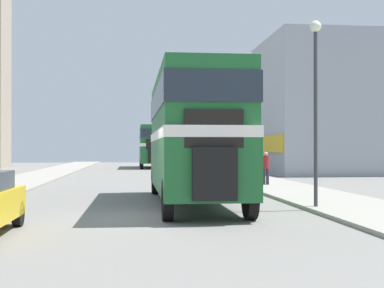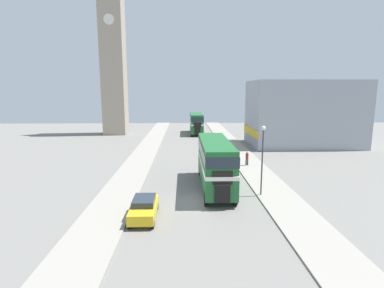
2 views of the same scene
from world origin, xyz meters
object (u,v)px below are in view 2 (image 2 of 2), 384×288
Objects in this scene: double_decker_bus at (215,160)px; car_parked_near at (144,208)px; street_lamp at (263,150)px; bus_distant at (196,122)px; church_tower at (113,40)px; pedestrian_walking at (247,158)px.

car_parked_near is at bearing -131.13° from double_decker_bus.
street_lamp reaches higher than double_decker_bus.
bus_distant reaches higher than car_parked_near.
bus_distant is 0.27× the size of church_tower.
double_decker_bus is 9.22m from pedestrian_walking.
street_lamp is at bearing -95.24° from pedestrian_walking.
double_decker_bus is 4.53m from street_lamp.
car_parked_near is (-5.64, -6.46, -1.87)m from double_decker_bus.
bus_distant is at bearing 95.89° from street_lamp.
double_decker_bus is 1.82× the size of street_lamp.
street_lamp reaches higher than pedestrian_walking.
car_parked_near is 17.58m from pedestrian_walking.
church_tower reaches higher than pedestrian_walking.
bus_distant is at bearing 99.92° from pedestrian_walking.
church_tower is (-11.15, 42.11, 17.85)m from car_parked_near.
double_decker_bus is at bearing -89.66° from bus_distant.
double_decker_bus is at bearing -120.42° from pedestrian_walking.
street_lamp is (3.88, -37.61, 1.46)m from bus_distant.
car_parked_near is at bearing -155.85° from street_lamp.
pedestrian_walking is at bearing 84.76° from street_lamp.
pedestrian_walking is (4.60, 7.83, -1.56)m from double_decker_bus.
church_tower is (-21.38, 27.82, 17.54)m from pedestrian_walking.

